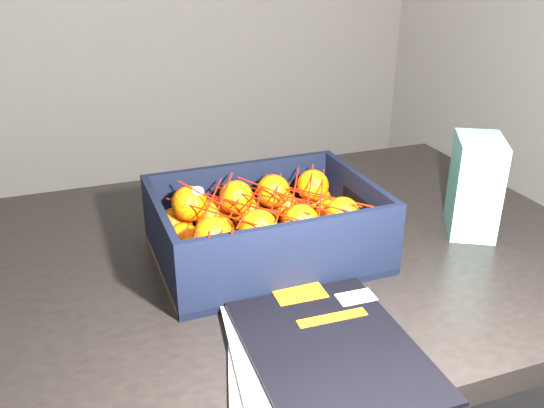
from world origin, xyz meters
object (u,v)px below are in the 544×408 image
object	(u,v)px
table	(261,299)
magazine_stack	(320,355)
retail_carton	(475,185)
produce_crate	(266,235)

from	to	relation	value
table	magazine_stack	xyz separation A→B (m)	(-0.03, -0.30, 0.11)
table	retail_carton	size ratio (longest dim) A/B	6.85
magazine_stack	produce_crate	size ratio (longest dim) A/B	0.91
magazine_stack	retail_carton	bearing A→B (deg)	29.64
table	magazine_stack	distance (m)	0.32
table	retail_carton	world-z (taller)	retail_carton
retail_carton	table	bearing A→B (deg)	-158.09
produce_crate	retail_carton	size ratio (longest dim) A/B	2.04
magazine_stack	table	bearing A→B (deg)	84.83
table	produce_crate	xyz separation A→B (m)	(0.00, -0.02, 0.14)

